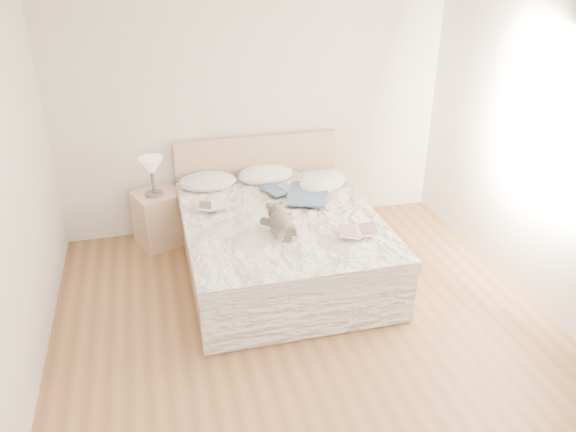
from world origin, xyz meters
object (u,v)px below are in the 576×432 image
at_px(teddy_bear, 281,229).
at_px(bed, 280,240).
at_px(nightstand, 160,218).
at_px(childrens_book, 358,231).
at_px(table_lamp, 152,168).
at_px(photo_book, 213,206).

bearing_deg(teddy_bear, bed, 72.83).
height_order(nightstand, childrens_book, childrens_book).
relative_size(table_lamp, teddy_bear, 1.07).
bearing_deg(nightstand, photo_book, -50.97).
bearing_deg(childrens_book, bed, 145.58).
distance_m(nightstand, childrens_book, 2.14).
xyz_separation_m(table_lamp, childrens_book, (1.62, -1.35, -0.21)).
distance_m(nightstand, photo_book, 0.84).
bearing_deg(bed, nightstand, 142.71).
bearing_deg(photo_book, teddy_bear, -45.85).
distance_m(childrens_book, teddy_bear, 0.65).
bearing_deg(bed, teddy_bear, -101.96).
distance_m(bed, childrens_book, 0.86).
distance_m(table_lamp, childrens_book, 2.12).
relative_size(table_lamp, childrens_book, 1.07).
relative_size(bed, photo_book, 7.50).
xyz_separation_m(bed, teddy_bear, (-0.09, -0.43, 0.34)).
bearing_deg(childrens_book, teddy_bear, 179.09).
bearing_deg(teddy_bear, table_lamp, 124.40).
bearing_deg(nightstand, childrens_book, -41.03).
distance_m(bed, table_lamp, 1.43).
xyz_separation_m(childrens_book, teddy_bear, (-0.63, 0.15, 0.02)).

